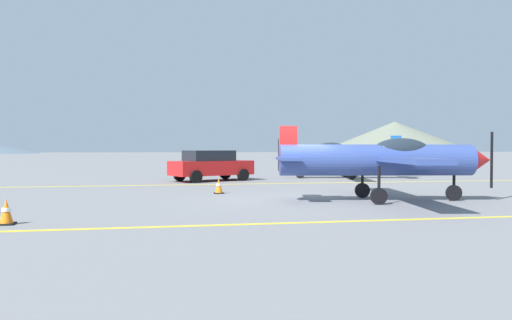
{
  "coord_description": "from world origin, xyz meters",
  "views": [
    {
      "loc": [
        -4.16,
        -15.54,
        1.73
      ],
      "look_at": [
        -0.13,
        6.0,
        1.2
      ],
      "focal_mm": 33.87,
      "sensor_mm": 36.0,
      "label": 1
    }
  ],
  "objects_px": {
    "airplane_near": "(384,159)",
    "car_sedan": "(211,165)",
    "traffic_cone_front": "(219,186)",
    "airplane_mid": "(341,154)",
    "traffic_cone_side": "(6,212)"
  },
  "relations": [
    {
      "from": "airplane_mid",
      "to": "traffic_cone_side",
      "type": "relative_size",
      "value": 13.91
    },
    {
      "from": "traffic_cone_front",
      "to": "traffic_cone_side",
      "type": "bearing_deg",
      "value": -130.03
    },
    {
      "from": "airplane_mid",
      "to": "traffic_cone_front",
      "type": "bearing_deg",
      "value": -134.76
    },
    {
      "from": "car_sedan",
      "to": "traffic_cone_side",
      "type": "relative_size",
      "value": 7.89
    },
    {
      "from": "car_sedan",
      "to": "airplane_near",
      "type": "bearing_deg",
      "value": -66.49
    },
    {
      "from": "airplane_near",
      "to": "car_sedan",
      "type": "xyz_separation_m",
      "value": [
        -4.7,
        10.8,
        -0.54
      ]
    },
    {
      "from": "airplane_near",
      "to": "traffic_cone_front",
      "type": "relative_size",
      "value": 13.95
    },
    {
      "from": "traffic_cone_front",
      "to": "airplane_mid",
      "type": "bearing_deg",
      "value": 45.24
    },
    {
      "from": "airplane_near",
      "to": "car_sedan",
      "type": "relative_size",
      "value": 1.77
    },
    {
      "from": "traffic_cone_front",
      "to": "car_sedan",
      "type": "bearing_deg",
      "value": 87.15
    },
    {
      "from": "car_sedan",
      "to": "traffic_cone_side",
      "type": "distance_m",
      "value": 15.03
    },
    {
      "from": "airplane_mid",
      "to": "car_sedan",
      "type": "relative_size",
      "value": 1.76
    },
    {
      "from": "car_sedan",
      "to": "traffic_cone_front",
      "type": "bearing_deg",
      "value": -92.85
    },
    {
      "from": "airplane_near",
      "to": "car_sedan",
      "type": "distance_m",
      "value": 11.79
    },
    {
      "from": "airplane_mid",
      "to": "traffic_cone_front",
      "type": "distance_m",
      "value": 11.25
    }
  ]
}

